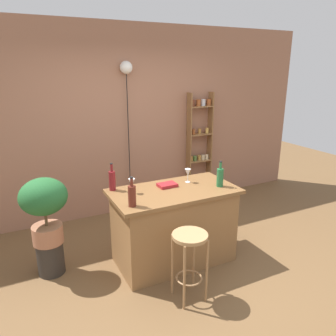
{
  "coord_description": "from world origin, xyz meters",
  "views": [
    {
      "loc": [
        -1.57,
        -2.72,
        2.19
      ],
      "look_at": [
        0.05,
        0.55,
        1.06
      ],
      "focal_mm": 35.0,
      "sensor_mm": 36.0,
      "label": 1
    }
  ],
  "objects_px": {
    "bottle_spirits_clear": "(112,180)",
    "potted_plant": "(44,204)",
    "bar_stool": "(190,251)",
    "cookbook": "(167,185)",
    "bottle_olive_oil": "(132,195)",
    "wine_glass_center": "(132,183)",
    "bottle_soda_blue": "(220,177)",
    "wine_glass_left": "(188,173)",
    "pendant_globe_light": "(126,72)",
    "spice_shelf": "(199,146)",
    "plant_stool": "(51,257)"
  },
  "relations": [
    {
      "from": "bottle_spirits_clear",
      "to": "potted_plant",
      "type": "bearing_deg",
      "value": 173.76
    },
    {
      "from": "bar_stool",
      "to": "cookbook",
      "type": "height_order",
      "value": "cookbook"
    },
    {
      "from": "bottle_olive_oil",
      "to": "wine_glass_center",
      "type": "relative_size",
      "value": 1.84
    },
    {
      "from": "bar_stool",
      "to": "bottle_soda_blue",
      "type": "bearing_deg",
      "value": 37.45
    },
    {
      "from": "wine_glass_left",
      "to": "pendant_globe_light",
      "type": "distance_m",
      "value": 1.8
    },
    {
      "from": "spice_shelf",
      "to": "wine_glass_center",
      "type": "distance_m",
      "value": 2.2
    },
    {
      "from": "spice_shelf",
      "to": "bottle_spirits_clear",
      "type": "distance_m",
      "value": 2.23
    },
    {
      "from": "wine_glass_left",
      "to": "spice_shelf",
      "type": "bearing_deg",
      "value": 53.63
    },
    {
      "from": "potted_plant",
      "to": "bottle_spirits_clear",
      "type": "bearing_deg",
      "value": -6.24
    },
    {
      "from": "pendant_globe_light",
      "to": "bottle_soda_blue",
      "type": "bearing_deg",
      "value": -73.8
    },
    {
      "from": "spice_shelf",
      "to": "pendant_globe_light",
      "type": "height_order",
      "value": "pendant_globe_light"
    },
    {
      "from": "bottle_soda_blue",
      "to": "cookbook",
      "type": "height_order",
      "value": "bottle_soda_blue"
    },
    {
      "from": "potted_plant",
      "to": "pendant_globe_light",
      "type": "height_order",
      "value": "pendant_globe_light"
    },
    {
      "from": "bar_stool",
      "to": "potted_plant",
      "type": "height_order",
      "value": "potted_plant"
    },
    {
      "from": "wine_glass_left",
      "to": "wine_glass_center",
      "type": "bearing_deg",
      "value": -177.24
    },
    {
      "from": "plant_stool",
      "to": "pendant_globe_light",
      "type": "bearing_deg",
      "value": 40.52
    },
    {
      "from": "potted_plant",
      "to": "wine_glass_left",
      "type": "distance_m",
      "value": 1.62
    },
    {
      "from": "wine_glass_center",
      "to": "bottle_olive_oil",
      "type": "bearing_deg",
      "value": -109.77
    },
    {
      "from": "cookbook",
      "to": "pendant_globe_light",
      "type": "height_order",
      "value": "pendant_globe_light"
    },
    {
      "from": "bottle_spirits_clear",
      "to": "cookbook",
      "type": "relative_size",
      "value": 1.48
    },
    {
      "from": "potted_plant",
      "to": "pendant_globe_light",
      "type": "distance_m",
      "value": 2.22
    },
    {
      "from": "plant_stool",
      "to": "pendant_globe_light",
      "type": "height_order",
      "value": "pendant_globe_light"
    },
    {
      "from": "spice_shelf",
      "to": "wine_glass_left",
      "type": "relative_size",
      "value": 11.02
    },
    {
      "from": "spice_shelf",
      "to": "wine_glass_center",
      "type": "bearing_deg",
      "value": -140.92
    },
    {
      "from": "bottle_spirits_clear",
      "to": "wine_glass_left",
      "type": "distance_m",
      "value": 0.89
    },
    {
      "from": "wine_glass_center",
      "to": "wine_glass_left",
      "type": "bearing_deg",
      "value": 2.76
    },
    {
      "from": "bottle_olive_oil",
      "to": "wine_glass_left",
      "type": "height_order",
      "value": "bottle_olive_oil"
    },
    {
      "from": "bottle_olive_oil",
      "to": "wine_glass_left",
      "type": "relative_size",
      "value": 1.84
    },
    {
      "from": "potted_plant",
      "to": "wine_glass_center",
      "type": "bearing_deg",
      "value": -16.24
    },
    {
      "from": "plant_stool",
      "to": "wine_glass_center",
      "type": "height_order",
      "value": "wine_glass_center"
    },
    {
      "from": "potted_plant",
      "to": "bottle_spirits_clear",
      "type": "distance_m",
      "value": 0.74
    },
    {
      "from": "wine_glass_center",
      "to": "cookbook",
      "type": "distance_m",
      "value": 0.44
    },
    {
      "from": "bottle_soda_blue",
      "to": "cookbook",
      "type": "relative_size",
      "value": 1.42
    },
    {
      "from": "plant_stool",
      "to": "cookbook",
      "type": "relative_size",
      "value": 1.78
    },
    {
      "from": "bottle_soda_blue",
      "to": "bottle_olive_oil",
      "type": "relative_size",
      "value": 0.99
    },
    {
      "from": "plant_stool",
      "to": "bottle_soda_blue",
      "type": "relative_size",
      "value": 1.25
    },
    {
      "from": "bottle_spirits_clear",
      "to": "pendant_globe_light",
      "type": "height_order",
      "value": "pendant_globe_light"
    },
    {
      "from": "bottle_soda_blue",
      "to": "potted_plant",
      "type": "bearing_deg",
      "value": 164.73
    },
    {
      "from": "plant_stool",
      "to": "bar_stool",
      "type": "bearing_deg",
      "value": -41.93
    },
    {
      "from": "bottle_spirits_clear",
      "to": "wine_glass_left",
      "type": "bearing_deg",
      "value": -9.3
    },
    {
      "from": "spice_shelf",
      "to": "bottle_soda_blue",
      "type": "relative_size",
      "value": 6.05
    },
    {
      "from": "potted_plant",
      "to": "bottle_olive_oil",
      "type": "distance_m",
      "value": 0.98
    },
    {
      "from": "plant_stool",
      "to": "bottle_soda_blue",
      "type": "height_order",
      "value": "bottle_soda_blue"
    },
    {
      "from": "potted_plant",
      "to": "bottle_spirits_clear",
      "type": "height_order",
      "value": "bottle_spirits_clear"
    },
    {
      "from": "plant_stool",
      "to": "bottle_spirits_clear",
      "type": "height_order",
      "value": "bottle_spirits_clear"
    },
    {
      "from": "potted_plant",
      "to": "cookbook",
      "type": "relative_size",
      "value": 3.48
    },
    {
      "from": "spice_shelf",
      "to": "pendant_globe_light",
      "type": "bearing_deg",
      "value": 178.41
    },
    {
      "from": "bottle_soda_blue",
      "to": "pendant_globe_light",
      "type": "distance_m",
      "value": 2.08
    },
    {
      "from": "plant_stool",
      "to": "bottle_spirits_clear",
      "type": "relative_size",
      "value": 1.2
    },
    {
      "from": "pendant_globe_light",
      "to": "wine_glass_left",
      "type": "bearing_deg",
      "value": -80.73
    }
  ]
}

